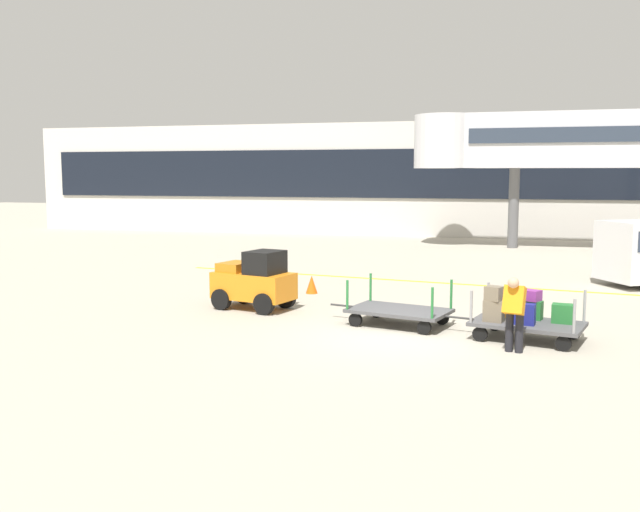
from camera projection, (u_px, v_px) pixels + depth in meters
name	position (u px, v px, depth m)	size (l,w,h in m)	color
ground_plane	(399.00, 336.00, 15.41)	(120.00, 120.00, 0.00)	#A8A08E
apron_lead_line	(402.00, 280.00, 23.48)	(16.52, 0.20, 0.01)	yellow
terminal_building	(468.00, 179.00, 39.92)	(54.91, 2.51, 6.57)	beige
jet_bridge	(554.00, 142.00, 32.86)	(14.45, 3.00, 6.48)	silver
baggage_tug	(255.00, 281.00, 18.46)	(2.31, 1.66, 1.58)	orange
baggage_cart_lead	(399.00, 311.00, 16.48)	(3.09, 1.92, 1.10)	#4C4C4F
baggage_cart_middle	(522.00, 314.00, 15.10)	(3.09, 1.92, 1.17)	#4C4C4F
baggage_handler	(514.00, 311.00, 13.89)	(0.49, 0.50, 1.56)	black
safety_cone_near	(312.00, 284.00, 20.93)	(0.36, 0.36, 0.55)	#EA590F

